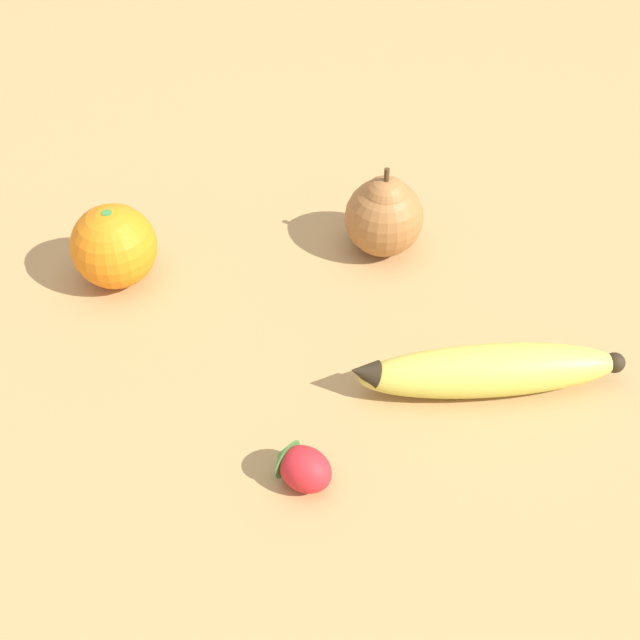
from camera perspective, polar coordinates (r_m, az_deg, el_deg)
ground_plane at (r=0.78m, az=0.30°, el=-1.42°), size 3.00×3.00×0.00m
banana at (r=0.75m, az=10.62°, el=-3.19°), size 0.23×0.06×0.04m
orange at (r=0.84m, az=-13.05°, el=4.62°), size 0.08×0.08×0.08m
pear at (r=0.85m, az=4.13°, el=6.77°), size 0.08×0.08×0.09m
strawberry at (r=0.68m, az=-1.20°, el=-9.39°), size 0.06×0.05×0.03m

